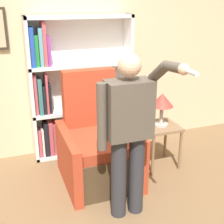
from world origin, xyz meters
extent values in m
cube|color=beige|center=(0.00, 2.03, 1.40)|extent=(8.00, 0.06, 2.80)
cube|color=white|center=(-0.63, 1.85, 0.93)|extent=(0.04, 0.28, 1.85)
cube|color=white|center=(0.69, 1.85, 0.93)|extent=(0.04, 0.28, 1.85)
cube|color=white|center=(0.03, 1.98, 0.93)|extent=(1.36, 0.01, 1.85)
cube|color=white|center=(0.03, 1.85, 0.02)|extent=(1.36, 0.28, 0.04)
cube|color=white|center=(0.03, 1.85, 0.62)|extent=(1.36, 0.28, 0.04)
cube|color=white|center=(0.03, 1.85, 1.24)|extent=(1.36, 0.28, 0.04)
cube|color=white|center=(0.03, 1.85, 1.83)|extent=(1.36, 0.28, 0.04)
cube|color=#BC4C56|center=(-0.58, 1.85, 0.23)|extent=(0.04, 0.20, 0.37)
cube|color=white|center=(-0.54, 1.85, 0.24)|extent=(0.03, 0.23, 0.39)
cube|color=black|center=(-0.49, 1.85, 0.27)|extent=(0.05, 0.21, 0.47)
cube|color=#BC4C56|center=(-0.43, 1.85, 0.28)|extent=(0.05, 0.22, 0.47)
cube|color=#BC4C56|center=(-0.37, 1.85, 0.26)|extent=(0.06, 0.20, 0.44)
cube|color=black|center=(-0.31, 1.85, 0.23)|extent=(0.05, 0.18, 0.39)
cube|color=#BC4C56|center=(-0.58, 1.85, 0.90)|extent=(0.04, 0.17, 0.52)
cube|color=#337070|center=(-0.53, 1.85, 0.87)|extent=(0.05, 0.22, 0.47)
cube|color=black|center=(-0.47, 1.85, 0.82)|extent=(0.04, 0.19, 0.36)
cube|color=#BC4C56|center=(-0.44, 1.85, 0.90)|extent=(0.03, 0.21, 0.52)
cube|color=black|center=(-0.40, 1.85, 0.83)|extent=(0.03, 0.17, 0.39)
cube|color=#1E47B2|center=(-0.57, 1.85, 1.49)|extent=(0.05, 0.23, 0.48)
cube|color=#238438|center=(-0.52, 1.85, 1.44)|extent=(0.05, 0.17, 0.38)
cube|color=#5B99A8|center=(-0.47, 1.85, 1.49)|extent=(0.04, 0.24, 0.46)
cube|color=#BC4C56|center=(-0.42, 1.85, 1.52)|extent=(0.04, 0.21, 0.53)
cube|color=purple|center=(-0.38, 1.85, 1.44)|extent=(0.03, 0.21, 0.36)
cube|color=#4C3823|center=(0.01, 1.05, 0.22)|extent=(0.63, 0.87, 0.45)
cube|color=#B23D23|center=(0.01, 1.01, 0.51)|extent=(0.59, 0.75, 0.12)
cube|color=#B23D23|center=(0.01, 1.44, 0.74)|extent=(0.63, 0.16, 1.04)
cube|color=#B23D23|center=(-0.35, 1.05, 0.32)|extent=(0.10, 0.95, 0.64)
cube|color=#B23D23|center=(0.37, 1.05, 0.32)|extent=(0.10, 0.95, 0.64)
cylinder|color=#2D2D33|center=(0.00, 0.38, 0.42)|extent=(0.15, 0.15, 0.84)
cylinder|color=#2D2D33|center=(0.19, 0.38, 0.42)|extent=(0.15, 0.15, 0.84)
cube|color=#51473D|center=(0.09, 0.38, 1.11)|extent=(0.42, 0.24, 0.54)
sphere|color=#DBAD89|center=(0.09, 0.38, 1.51)|extent=(0.21, 0.21, 0.21)
cylinder|color=#51473D|center=(-0.16, 0.38, 1.07)|extent=(0.09, 0.09, 0.62)
cylinder|color=#51473D|center=(0.31, 0.27, 1.46)|extent=(0.09, 0.28, 0.23)
cylinder|color=#51473D|center=(0.31, 0.03, 1.55)|extent=(0.08, 0.27, 0.10)
sphere|color=#DBAD89|center=(0.31, -0.10, 1.56)|extent=(0.09, 0.09, 0.09)
cylinder|color=white|center=(0.31, -0.20, 1.56)|extent=(0.04, 0.15, 0.04)
cube|color=#846647|center=(0.85, 1.13, 0.54)|extent=(0.44, 0.44, 0.04)
cylinder|color=#846647|center=(0.66, 0.94, 0.26)|extent=(0.04, 0.04, 0.52)
cylinder|color=#846647|center=(1.04, 0.94, 0.26)|extent=(0.04, 0.04, 0.52)
cylinder|color=#846647|center=(0.66, 1.32, 0.26)|extent=(0.04, 0.04, 0.52)
cylinder|color=#846647|center=(1.04, 1.32, 0.26)|extent=(0.04, 0.04, 0.52)
cylinder|color=#B7B2A8|center=(0.85, 1.13, 0.57)|extent=(0.18, 0.18, 0.02)
cylinder|color=#B7B2A8|center=(0.85, 1.13, 0.69)|extent=(0.04, 0.04, 0.23)
cone|color=#B2382D|center=(0.85, 1.13, 0.89)|extent=(0.28, 0.28, 0.16)
camera|label=1|loc=(-0.94, -2.04, 2.06)|focal=50.00mm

